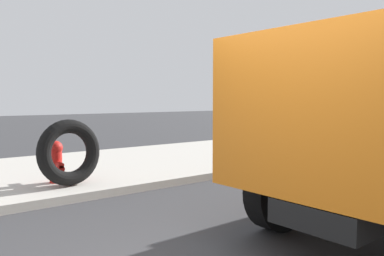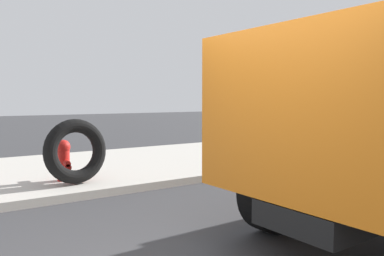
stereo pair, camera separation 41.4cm
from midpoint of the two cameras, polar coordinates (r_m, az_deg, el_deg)
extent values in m
cube|color=#BCB7AD|center=(9.18, -25.99, -6.58)|extent=(36.00, 5.00, 0.15)
cylinder|color=red|center=(7.91, -20.79, -5.39)|extent=(0.24, 0.24, 0.59)
sphere|color=red|center=(7.86, -20.87, -2.76)|extent=(0.27, 0.27, 0.27)
cylinder|color=red|center=(7.70, -20.33, -5.10)|extent=(0.11, 0.19, 0.11)
cylinder|color=red|center=(8.10, -21.26, -4.66)|extent=(0.11, 0.19, 0.11)
cylinder|color=red|center=(7.71, -20.32, -5.62)|extent=(0.13, 0.19, 0.13)
torus|color=black|center=(7.49, -19.08, -3.42)|extent=(1.24, 0.47, 1.23)
cylinder|color=black|center=(5.30, 10.51, -8.77)|extent=(1.11, 0.32, 1.10)
camera|label=1|loc=(0.21, -91.95, -0.15)|focal=36.34mm
camera|label=2|loc=(0.21, 88.05, 0.15)|focal=36.34mm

